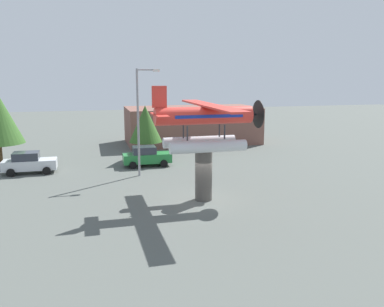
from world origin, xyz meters
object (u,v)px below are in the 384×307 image
car_near_silver (29,163)px  car_mid_green (146,156)px  display_pedestal (204,175)px  streetlight_primary (140,115)px  tree_east (145,124)px  floatplane_monument (206,123)px  storefront_building (192,125)px

car_near_silver → car_mid_green: bearing=1.7°
display_pedestal → car_near_silver: display_pedestal is taller
streetlight_primary → tree_east: bearing=78.7°
display_pedestal → car_near_silver: size_ratio=0.79×
floatplane_monument → streetlight_primary: streetlight_primary is taller
streetlight_primary → car_mid_green: bearing=75.6°
display_pedestal → car_mid_green: bearing=101.5°
car_near_silver → car_mid_green: same height
floatplane_monument → car_near_silver: 16.44m
car_near_silver → tree_east: 10.75m
display_pedestal → storefront_building: storefront_building is taller
floatplane_monument → tree_east: size_ratio=2.02×
car_mid_green → tree_east: tree_east is taller
car_near_silver → car_mid_green: 9.69m
display_pedestal → tree_east: bearing=97.9°
car_mid_green → streetlight_primary: (-0.85, -3.32, 3.98)m
car_mid_green → storefront_building: 13.33m
streetlight_primary → tree_east: (1.19, 5.94, -1.43)m
display_pedestal → tree_east: (-1.85, 13.35, 1.78)m
floatplane_monument → storefront_building: (4.70, 22.00, -2.88)m
car_mid_green → storefront_building: size_ratio=0.28×
floatplane_monument → tree_east: (-1.98, 13.35, -1.55)m
storefront_building → streetlight_primary: bearing=-118.4°
car_mid_green → streetlight_primary: 5.25m
floatplane_monument → tree_east: bearing=97.7°
floatplane_monument → car_near_silver: size_ratio=2.48×
floatplane_monument → streetlight_primary: bearing=112.5°
car_mid_green → storefront_building: bearing=58.1°
storefront_building → car_near_silver: bearing=-145.4°
display_pedestal → floatplane_monument: bearing=0.7°
car_near_silver → tree_east: (10.03, 2.90, 2.55)m
car_mid_green → tree_east: (0.34, 2.62, 2.55)m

